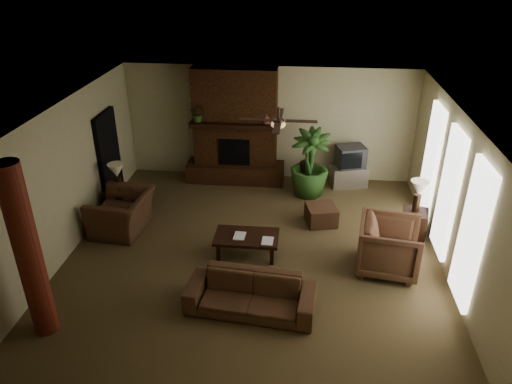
# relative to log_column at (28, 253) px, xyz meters

# --- Properties ---
(room_shell) EXTENTS (7.00, 7.00, 7.00)m
(room_shell) POSITION_rel_log_column_xyz_m (2.95, 2.40, 0.00)
(room_shell) COLOR brown
(room_shell) RESTS_ON ground
(fireplace) EXTENTS (2.40, 0.70, 2.80)m
(fireplace) POSITION_rel_log_column_xyz_m (2.15, 5.62, -0.24)
(fireplace) COLOR #4E2B15
(fireplace) RESTS_ON ground
(windows) EXTENTS (0.08, 3.65, 2.35)m
(windows) POSITION_rel_log_column_xyz_m (6.40, 2.60, -0.05)
(windows) COLOR white
(windows) RESTS_ON ground
(log_column) EXTENTS (0.36, 0.36, 2.80)m
(log_column) POSITION_rel_log_column_xyz_m (0.00, 0.00, 0.00)
(log_column) COLOR maroon
(log_column) RESTS_ON ground
(doorway) EXTENTS (0.10, 1.00, 2.10)m
(doorway) POSITION_rel_log_column_xyz_m (-0.49, 4.20, -0.35)
(doorway) COLOR black
(doorway) RESTS_ON ground
(ceiling_fan) EXTENTS (1.35, 1.35, 0.37)m
(ceiling_fan) POSITION_rel_log_column_xyz_m (3.35, 2.70, 1.13)
(ceiling_fan) COLOR #312116
(ceiling_fan) RESTS_ON ceiling
(sofa) EXTENTS (2.10, 0.80, 0.80)m
(sofa) POSITION_rel_log_column_xyz_m (3.07, 0.77, -1.00)
(sofa) COLOR #503422
(sofa) RESTS_ON ground
(armchair_left) EXTENTS (0.90, 1.30, 1.08)m
(armchair_left) POSITION_rel_log_column_xyz_m (0.17, 2.95, -0.86)
(armchair_left) COLOR #503422
(armchair_left) RESTS_ON ground
(armchair_right) EXTENTS (1.12, 1.18, 1.08)m
(armchair_right) POSITION_rel_log_column_xyz_m (5.41, 2.11, -0.86)
(armchair_right) COLOR #503422
(armchair_right) RESTS_ON ground
(coffee_table) EXTENTS (1.20, 0.70, 0.43)m
(coffee_table) POSITION_rel_log_column_xyz_m (2.82, 2.29, -1.03)
(coffee_table) COLOR black
(coffee_table) RESTS_ON ground
(ottoman) EXTENTS (0.73, 0.73, 0.40)m
(ottoman) POSITION_rel_log_column_xyz_m (4.25, 3.64, -1.20)
(ottoman) COLOR #503422
(ottoman) RESTS_ON ground
(tv_stand) EXTENTS (0.93, 0.66, 0.50)m
(tv_stand) POSITION_rel_log_column_xyz_m (4.95, 5.55, -1.15)
(tv_stand) COLOR silver
(tv_stand) RESTS_ON ground
(tv) EXTENTS (0.77, 0.69, 0.52)m
(tv) POSITION_rel_log_column_xyz_m (4.95, 5.54, -0.64)
(tv) COLOR #39393C
(tv) RESTS_ON tv_stand
(floor_vase) EXTENTS (0.34, 0.34, 0.77)m
(floor_vase) POSITION_rel_log_column_xyz_m (3.91, 5.24, -0.97)
(floor_vase) COLOR black
(floor_vase) RESTS_ON ground
(floor_plant) EXTENTS (1.01, 1.66, 0.90)m
(floor_plant) POSITION_rel_log_column_xyz_m (3.97, 4.95, -0.95)
(floor_plant) COLOR #2D5220
(floor_plant) RESTS_ON ground
(side_table_left) EXTENTS (0.62, 0.62, 0.55)m
(side_table_left) POSITION_rel_log_column_xyz_m (-0.14, 3.62, -1.12)
(side_table_left) COLOR black
(side_table_left) RESTS_ON ground
(lamp_left) EXTENTS (0.44, 0.44, 0.65)m
(lamp_left) POSITION_rel_log_column_xyz_m (-0.10, 3.59, -0.40)
(lamp_left) COLOR #312116
(lamp_left) RESTS_ON side_table_left
(side_table_right) EXTENTS (0.60, 0.60, 0.55)m
(side_table_right) POSITION_rel_log_column_xyz_m (6.10, 3.35, -1.12)
(side_table_right) COLOR black
(side_table_right) RESTS_ON ground
(lamp_right) EXTENTS (0.43, 0.43, 0.65)m
(lamp_right) POSITION_rel_log_column_xyz_m (6.10, 3.40, -0.40)
(lamp_right) COLOR #312116
(lamp_right) RESTS_ON side_table_right
(mantel_plant) EXTENTS (0.38, 0.42, 0.33)m
(mantel_plant) POSITION_rel_log_column_xyz_m (1.30, 5.40, 0.32)
(mantel_plant) COLOR #2D5220
(mantel_plant) RESTS_ON fireplace
(mantel_vase) EXTENTS (0.24, 0.25, 0.22)m
(mantel_vase) POSITION_rel_log_column_xyz_m (2.93, 5.41, 0.27)
(mantel_vase) COLOR brown
(mantel_vase) RESTS_ON fireplace
(book_a) EXTENTS (0.22, 0.04, 0.29)m
(book_a) POSITION_rel_log_column_xyz_m (2.59, 2.25, -0.83)
(book_a) COLOR #999999
(book_a) RESTS_ON coffee_table
(book_b) EXTENTS (0.21, 0.03, 0.29)m
(book_b) POSITION_rel_log_column_xyz_m (3.13, 2.14, -0.82)
(book_b) COLOR #999999
(book_b) RESTS_ON coffee_table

